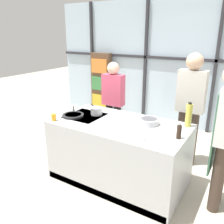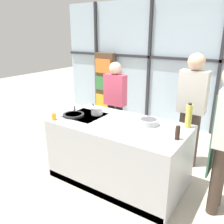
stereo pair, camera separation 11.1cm
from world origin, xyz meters
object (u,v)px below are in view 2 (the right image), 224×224
spectator_far_left (115,99)px  white_plate (132,138)px  saucepan (97,111)px  pepper_grinder (178,132)px  juice_glass_near (54,117)px  mixing_bowl (149,122)px  oil_bottle (189,116)px  spectator_center_left (192,104)px  frying_pan (74,115)px

spectator_far_left → white_plate: size_ratio=5.75×
spectator_far_left → saucepan: size_ratio=5.36×
spectator_far_left → pepper_grinder: bearing=145.7°
spectator_far_left → juice_glass_near: bearing=84.5°
juice_glass_near → spectator_far_left: bearing=84.5°
saucepan → mixing_bowl: 0.84m
oil_bottle → mixing_bowl: bearing=-157.0°
spectator_center_left → spectator_far_left: bearing=0.0°
spectator_far_left → white_plate: bearing=129.7°
white_plate → oil_bottle: (0.44, 0.71, 0.15)m
white_plate → mixing_bowl: mixing_bowl is taller
spectator_far_left → oil_bottle: size_ratio=4.78×
spectator_center_left → juice_glass_near: bearing=42.2°
oil_bottle → pepper_grinder: (0.01, -0.44, -0.07)m
saucepan → spectator_center_left: bearing=36.3°
juice_glass_near → frying_pan: bearing=69.1°
white_plate → juice_glass_near: size_ratio=2.83×
spectator_far_left → white_plate: 1.72m
spectator_center_left → juice_glass_near: spectator_center_left is taller
juice_glass_near → spectator_center_left: bearing=42.2°
spectator_far_left → pepper_grinder: size_ratio=7.98×
oil_bottle → juice_glass_near: size_ratio=3.40×
mixing_bowl → spectator_far_left: bearing=142.8°
white_plate → frying_pan: bearing=169.1°
white_plate → pepper_grinder: size_ratio=1.39×
spectator_far_left → saucepan: bearing=104.8°
white_plate → pepper_grinder: pepper_grinder is taller
saucepan → juice_glass_near: 0.64m
white_plate → mixing_bowl: 0.51m
saucepan → juice_glass_near: (-0.36, -0.53, -0.01)m
white_plate → pepper_grinder: (0.45, 0.27, 0.08)m
pepper_grinder → juice_glass_near: (-1.68, -0.34, -0.04)m
mixing_bowl → oil_bottle: (0.47, 0.20, 0.11)m
mixing_bowl → pepper_grinder: pepper_grinder is taller
white_plate → juice_glass_near: juice_glass_near is taller
spectator_center_left → frying_pan: bearing=37.8°
frying_pan → white_plate: bearing=-10.9°
white_plate → juice_glass_near: (-1.23, -0.07, 0.04)m
pepper_grinder → spectator_center_left: bearing=97.8°
frying_pan → pepper_grinder: 1.57m
spectator_center_left → oil_bottle: 0.62m
spectator_far_left → frying_pan: spectator_far_left is taller
frying_pan → white_plate: 1.14m
spectator_far_left → oil_bottle: 1.66m
juice_glass_near → mixing_bowl: bearing=25.9°
frying_pan → oil_bottle: size_ratio=1.45×
frying_pan → saucepan: saucepan is taller
white_plate → oil_bottle: size_ratio=0.83×
frying_pan → pepper_grinder: pepper_grinder is taller
saucepan → pepper_grinder: size_ratio=1.49×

